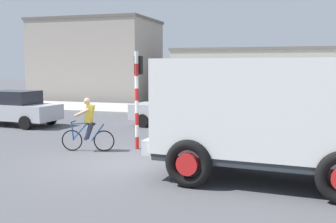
# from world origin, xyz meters

# --- Properties ---
(ground_plane) EXTENTS (120.00, 120.00, 0.00)m
(ground_plane) POSITION_xyz_m (0.00, 0.00, 0.00)
(ground_plane) COLOR #4C4C51
(sidewalk_far) EXTENTS (80.00, 5.00, 0.16)m
(sidewalk_far) POSITION_xyz_m (0.00, 12.98, 0.08)
(sidewalk_far) COLOR #ADADA8
(sidewalk_far) RESTS_ON ground
(truck_foreground) EXTENTS (5.60, 3.14, 2.90)m
(truck_foreground) POSITION_xyz_m (4.11, -0.76, 1.67)
(truck_foreground) COLOR white
(truck_foreground) RESTS_ON ground
(cyclist) EXTENTS (1.70, 0.58, 1.72)m
(cyclist) POSITION_xyz_m (-1.64, 1.03, 0.86)
(cyclist) COLOR black
(cyclist) RESTS_ON ground
(traffic_light_pole) EXTENTS (0.24, 0.43, 3.20)m
(traffic_light_pole) POSITION_xyz_m (-0.28, 1.90, 2.07)
(traffic_light_pole) COLOR red
(traffic_light_pole) RESTS_ON ground
(car_red_near) EXTENTS (4.18, 2.25, 1.60)m
(car_red_near) POSITION_xyz_m (-0.41, 7.01, 0.82)
(car_red_near) COLOR #B7B7BC
(car_red_near) RESTS_ON ground
(car_white_mid) EXTENTS (4.13, 2.14, 1.60)m
(car_white_mid) POSITION_xyz_m (-7.57, 5.19, 0.82)
(car_white_mid) COLOR #B7B7BC
(car_white_mid) RESTS_ON ground
(building_corner_left) EXTENTS (9.20, 6.41, 6.34)m
(building_corner_left) POSITION_xyz_m (-10.65, 19.43, 3.18)
(building_corner_left) COLOR #9E9389
(building_corner_left) RESTS_ON ground
(building_mid_block) EXTENTS (11.32, 5.60, 3.96)m
(building_mid_block) POSITION_xyz_m (1.69, 19.97, 1.98)
(building_mid_block) COLOR #B2AD9E
(building_mid_block) RESTS_ON ground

